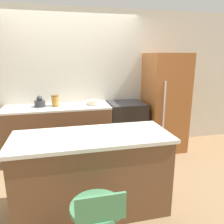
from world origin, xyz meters
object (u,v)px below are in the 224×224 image
Objects in this scene: oven_range at (126,127)px; stool_chair at (98,224)px; kettle at (40,102)px; refrigerator at (165,103)px; mixing_bowl at (93,102)px.

oven_range reaches higher than stool_chair.
kettle is (-0.60, 2.26, 0.61)m from stool_chair.
mixing_bowl is at bearing 177.27° from refrigerator.
stool_chair is 4.23× the size of kettle.
kettle reaches higher than stool_chair.
mixing_bowl reaches higher than stool_chair.
kettle is (-1.52, 0.02, 0.54)m from oven_range.
kettle reaches higher than mixing_bowl.
refrigerator is at bearing 52.79° from stool_chair.
oven_range is at bearing 176.79° from refrigerator.
refrigerator reaches higher than kettle.
refrigerator reaches higher than stool_chair.
oven_range is at bearing -0.88° from kettle.
kettle is (-2.26, 0.07, 0.10)m from refrigerator.
kettle is at bearing 178.35° from refrigerator.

